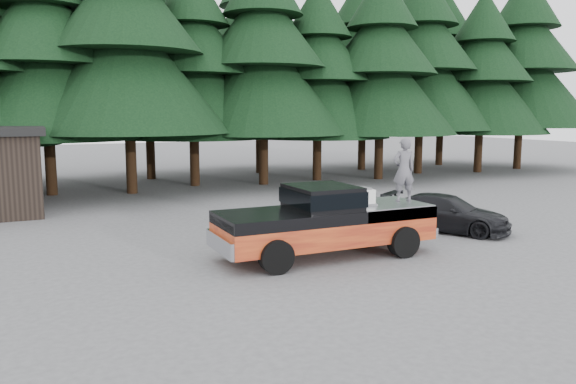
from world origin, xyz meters
name	(u,v)px	position (x,y,z in m)	size (l,w,h in m)	color
ground	(270,265)	(0.00, 0.00, 0.00)	(120.00, 120.00, 0.00)	#4F4F52
pickup_truck	(325,232)	(1.68, 0.18, 0.67)	(6.00, 2.04, 1.33)	#D7541D
truck_cab	(322,197)	(1.58, 0.18, 1.62)	(1.66, 1.90, 0.59)	black
air_compressor	(361,198)	(2.74, 0.09, 1.54)	(0.61, 0.50, 0.41)	silver
man_on_bed	(404,170)	(4.18, 0.18, 2.23)	(0.65, 0.43, 1.79)	#58575E
parked_car	(446,213)	(6.82, 1.41, 0.59)	(1.65, 4.06, 1.18)	black
treeline	(146,36)	(0.42, 17.20, 7.72)	(60.15, 16.05, 17.50)	black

